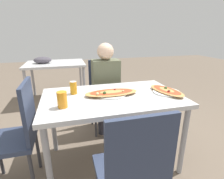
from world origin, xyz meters
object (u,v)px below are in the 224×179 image
object	(u,v)px
chair_side_left	(18,132)
pizza_second	(167,91)
dining_table	(112,103)
soda_can	(73,88)
chair_near_camera	(132,171)
drink_glass	(62,100)
chair_far_seated	(104,91)
person_seated	(106,82)
pizza_main	(111,93)

from	to	relation	value
chair_side_left	pizza_second	size ratio (longest dim) A/B	2.15
dining_table	soda_can	distance (m)	0.41
chair_near_camera	drink_glass	distance (m)	0.74
chair_side_left	drink_glass	distance (m)	0.47
dining_table	soda_can	size ratio (longest dim) A/B	10.40
dining_table	chair_near_camera	world-z (taller)	chair_near_camera
pizza_second	dining_table	bearing A→B (deg)	173.99
chair_far_seated	pizza_second	size ratio (longest dim) A/B	2.15
chair_near_camera	chair_far_seated	bearing A→B (deg)	83.99
dining_table	person_seated	world-z (taller)	person_seated
person_seated	drink_glass	size ratio (longest dim) A/B	8.98
soda_can	person_seated	bearing A→B (deg)	46.65
person_seated	drink_glass	xyz separation A→B (m)	(-0.53, -0.76, 0.11)
person_seated	dining_table	bearing A→B (deg)	82.46
chair_near_camera	soda_can	world-z (taller)	chair_near_camera
chair_near_camera	soda_can	size ratio (longest dim) A/B	7.64
person_seated	pizza_second	bearing A→B (deg)	124.93
pizza_main	soda_can	world-z (taller)	soda_can
chair_far_seated	soda_can	size ratio (longest dim) A/B	7.64
person_seated	pizza_second	size ratio (longest dim) A/B	2.67
soda_can	pizza_second	world-z (taller)	soda_can
dining_table	pizza_main	distance (m)	0.10
chair_far_seated	pizza_second	distance (m)	0.94
drink_glass	pizza_main	bearing A→B (deg)	21.39
dining_table	drink_glass	distance (m)	0.50
pizza_second	chair_far_seated	bearing A→B (deg)	120.61
soda_can	chair_far_seated	bearing A→B (deg)	53.23
chair_near_camera	chair_side_left	xyz separation A→B (m)	(-0.76, 0.65, 0.00)
pizza_main	chair_near_camera	bearing A→B (deg)	-95.34
dining_table	soda_can	world-z (taller)	soda_can
dining_table	chair_far_seated	size ratio (longest dim) A/B	1.36
person_seated	pizza_main	size ratio (longest dim) A/B	2.31
chair_side_left	drink_glass	world-z (taller)	chair_side_left
dining_table	chair_near_camera	distance (m)	0.74
chair_side_left	chair_near_camera	bearing A→B (deg)	-130.33
chair_far_seated	chair_side_left	xyz separation A→B (m)	(-0.92, -0.81, 0.00)
chair_side_left	pizza_main	distance (m)	0.87
chair_side_left	pizza_main	size ratio (longest dim) A/B	1.86
person_seated	pizza_main	bearing A→B (deg)	81.90
chair_far_seated	person_seated	world-z (taller)	person_seated
chair_side_left	person_seated	distance (m)	1.16
chair_near_camera	dining_table	bearing A→B (deg)	84.29
pizza_second	chair_near_camera	bearing A→B (deg)	-132.67
soda_can	pizza_second	xyz separation A→B (m)	(0.89, -0.21, -0.04)
chair_side_left	soda_can	distance (m)	0.60
chair_side_left	drink_glass	size ratio (longest dim) A/B	7.20
dining_table	chair_side_left	bearing A→B (deg)	-174.53
pizza_main	person_seated	bearing A→B (deg)	81.90
dining_table	pizza_second	world-z (taller)	pizza_second
chair_near_camera	chair_side_left	world-z (taller)	same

